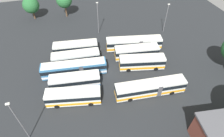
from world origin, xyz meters
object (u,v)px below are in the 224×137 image
object	(u,v)px
bus_row0_slot1	(136,52)
bus_row1_slot1	(76,58)
bus_row1_slot3	(75,81)
tree_east_edge	(31,5)
lamp_post_by_building	(19,121)
lamp_post_mid_lot	(166,17)
tree_south_edge	(64,0)
bus_row0_slot4	(150,88)
bus_row0_slot2	(142,62)
bus_row1_slot0	(76,48)
bus_row0_slot0	(134,43)
lamp_post_near_entrance	(98,17)
bus_row1_slot2	(74,68)
bus_row1_slot4	(73,96)

from	to	relation	value
bus_row0_slot1	bus_row1_slot1	size ratio (longest dim) A/B	0.97
bus_row0_slot1	bus_row1_slot1	world-z (taller)	same
bus_row1_slot3	tree_east_edge	world-z (taller)	tree_east_edge
bus_row1_slot3	lamp_post_by_building	xyz separation A→B (m)	(8.98, 9.32, 3.53)
lamp_post_mid_lot	tree_south_edge	world-z (taller)	lamp_post_mid_lot
bus_row0_slot4	tree_east_edge	size ratio (longest dim) A/B	2.02
bus_row0_slot2	tree_east_edge	distance (m)	39.80
bus_row1_slot0	tree_south_edge	world-z (taller)	tree_south_edge
bus_row0_slot0	lamp_post_near_entrance	distance (m)	12.67
bus_row1_slot2	lamp_post_mid_lot	xyz separation A→B (m)	(-27.06, -10.77, 2.99)
lamp_post_mid_lot	lamp_post_by_building	distance (m)	43.52
bus_row1_slot2	lamp_post_near_entrance	size ratio (longest dim) A/B	1.55
bus_row1_slot2	lamp_post_by_building	world-z (taller)	lamp_post_by_building
bus_row0_slot2	bus_row0_slot1	bearing A→B (deg)	-91.69
lamp_post_by_building	bus_row1_slot0	bearing A→B (deg)	-117.00
bus_row1_slot2	tree_east_edge	bearing A→B (deg)	-71.24
lamp_post_by_building	lamp_post_near_entrance	size ratio (longest dim) A/B	1.05
bus_row1_slot1	tree_south_edge	bearing A→B (deg)	-89.22
bus_row0_slot1	bus_row1_slot4	xyz separation A→B (m)	(16.45, 9.74, -0.00)
bus_row1_slot2	bus_row0_slot1	bearing A→B (deg)	-172.62
lamp_post_near_entrance	tree_east_edge	world-z (taller)	lamp_post_near_entrance
bus_row1_slot1	tree_south_edge	xyz separation A→B (m)	(0.33, -24.31, 3.78)
bus_row1_slot2	bus_row1_slot3	bearing A→B (deg)	85.19
bus_row0_slot1	lamp_post_near_entrance	distance (m)	15.24
bus_row0_slot0	bus_row0_slot2	world-z (taller)	same
bus_row1_slot2	tree_south_edge	xyz separation A→B (m)	(-0.43, -27.79, 3.78)
bus_row0_slot2	bus_row1_slot2	xyz separation A→B (m)	(15.25, -1.88, 0.00)
bus_row0_slot2	tree_east_edge	world-z (taller)	tree_east_edge
bus_row1_slot2	lamp_post_by_building	bearing A→B (deg)	54.69
bus_row0_slot2	bus_row1_slot0	xyz separation A→B (m)	(14.09, -9.28, 0.00)
bus_row1_slot1	lamp_post_mid_lot	world-z (taller)	lamp_post_mid_lot
bus_row1_slot4	tree_south_edge	distance (m)	35.77
bus_row1_slot0	lamp_post_by_building	distance (m)	23.32
bus_row1_slot3	lamp_post_by_building	bearing A→B (deg)	46.07
bus_row1_slot1	bus_row1_slot0	bearing A→B (deg)	-95.89
bus_row0_slot4	tree_east_edge	distance (m)	45.35
bus_row1_slot1	lamp_post_near_entrance	xyz separation A→B (m)	(-7.87, -11.78, 3.30)
lamp_post_mid_lot	bus_row0_slot1	bearing A→B (deg)	36.89
bus_row1_slot0	bus_row1_slot2	world-z (taller)	same
bus_row0_slot2	lamp_post_by_building	world-z (taller)	lamp_post_by_building
bus_row0_slot1	lamp_post_mid_lot	world-z (taller)	lamp_post_mid_lot
lamp_post_by_building	bus_row1_slot4	bearing A→B (deg)	-146.74
bus_row0_slot0	bus_row1_slot1	xyz separation A→B (m)	(15.24, 2.01, -0.00)
bus_row0_slot1	tree_east_edge	distance (m)	36.97
bus_row0_slot4	bus_row1_slot4	size ratio (longest dim) A/B	1.34
bus_row1_slot1	bus_row1_slot2	distance (m)	3.57
bus_row1_slot0	lamp_post_near_entrance	distance (m)	11.34
bus_row1_slot4	lamp_post_by_building	bearing A→B (deg)	33.26
bus_row0_slot2	bus_row1_slot0	bearing A→B (deg)	-33.37
bus_row0_slot1	lamp_post_near_entrance	world-z (taller)	lamp_post_near_entrance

